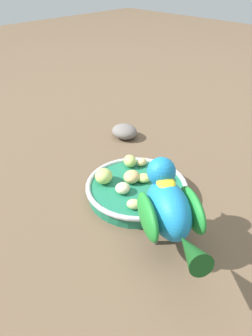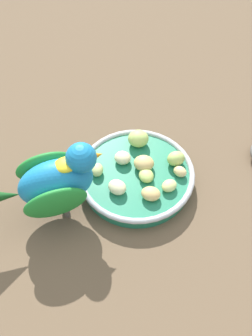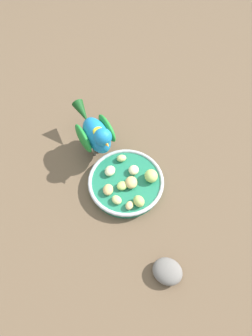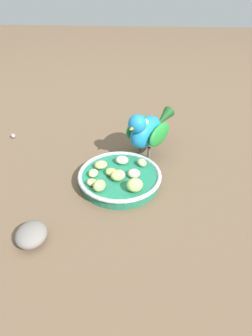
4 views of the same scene
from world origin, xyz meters
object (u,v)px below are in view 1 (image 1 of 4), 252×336
(apple_piece_3, at_px, (146,178))
(apple_piece_8, at_px, (130,161))
(apple_piece_9, at_px, (142,162))
(rock_large, at_px, (125,131))
(apple_piece_2, at_px, (156,193))
(apple_piece_5, at_px, (123,188))
(apple_piece_4, at_px, (155,168))
(apple_piece_1, at_px, (132,177))
(apple_piece_7, at_px, (134,204))
(parrot, at_px, (169,208))
(apple_piece_0, at_px, (104,176))
(apple_piece_6, at_px, (163,177))
(feeding_bowl, at_px, (135,188))

(apple_piece_3, bearing_deg, apple_piece_8, 163.87)
(apple_piece_9, bearing_deg, rock_large, 146.97)
(apple_piece_2, height_order, apple_piece_5, same)
(apple_piece_4, bearing_deg, rock_large, 152.79)
(apple_piece_1, bearing_deg, rock_large, 138.44)
(apple_piece_1, height_order, apple_piece_2, apple_piece_1)
(apple_piece_9, xyz_separation_m, rock_large, (-0.15, 0.10, -0.02))
(apple_piece_7, height_order, parrot, parrot)
(apple_piece_2, height_order, apple_piece_7, apple_piece_2)
(apple_piece_0, relative_size, apple_piece_8, 1.18)
(apple_piece_0, bearing_deg, apple_piece_2, 18.66)
(apple_piece_4, bearing_deg, apple_piece_9, -177.02)
(apple_piece_0, distance_m, apple_piece_6, 0.12)
(apple_piece_2, bearing_deg, apple_piece_3, 151.36)
(apple_piece_3, relative_size, apple_piece_6, 0.91)
(apple_piece_0, distance_m, apple_piece_7, 0.10)
(feeding_bowl, relative_size, apple_piece_3, 7.04)
(apple_piece_7, relative_size, apple_piece_8, 0.83)
(apple_piece_7, bearing_deg, apple_piece_6, 99.08)
(apple_piece_4, height_order, apple_piece_9, same)
(apple_piece_4, height_order, apple_piece_5, apple_piece_5)
(apple_piece_1, distance_m, apple_piece_8, 0.06)
(apple_piece_2, relative_size, apple_piece_4, 1.17)
(apple_piece_2, relative_size, apple_piece_3, 1.12)
(parrot, distance_m, rock_large, 0.41)
(apple_piece_1, xyz_separation_m, apple_piece_2, (0.07, -0.01, -0.00))
(feeding_bowl, relative_size, apple_piece_7, 7.63)
(apple_piece_1, height_order, apple_piece_8, apple_piece_8)
(apple_piece_6, xyz_separation_m, apple_piece_9, (-0.07, 0.01, -0.00))
(parrot, bearing_deg, apple_piece_4, -10.80)
(apple_piece_9, distance_m, parrot, 0.22)
(apple_piece_0, bearing_deg, apple_piece_4, 64.46)
(apple_piece_6, height_order, apple_piece_7, apple_piece_6)
(feeding_bowl, distance_m, rock_large, 0.25)
(apple_piece_0, xyz_separation_m, apple_piece_1, (0.04, 0.04, -0.00))
(apple_piece_2, distance_m, apple_piece_3, 0.06)
(apple_piece_3, bearing_deg, apple_piece_6, 47.12)
(feeding_bowl, relative_size, rock_large, 2.91)
(feeding_bowl, height_order, apple_piece_8, apple_piece_8)
(feeding_bowl, height_order, apple_piece_9, apple_piece_9)
(parrot, height_order, rock_large, parrot)
(apple_piece_1, xyz_separation_m, apple_piece_3, (0.02, 0.02, -0.00))
(apple_piece_4, distance_m, rock_large, 0.22)
(rock_large, bearing_deg, apple_piece_0, -55.02)
(apple_piece_1, bearing_deg, feeding_bowl, -12.34)
(apple_piece_3, relative_size, apple_piece_5, 0.99)
(apple_piece_7, bearing_deg, parrot, -7.46)
(apple_piece_1, xyz_separation_m, apple_piece_6, (0.04, 0.05, -0.00))
(apple_piece_3, relative_size, rock_large, 0.41)
(apple_piece_3, bearing_deg, apple_piece_1, -133.64)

